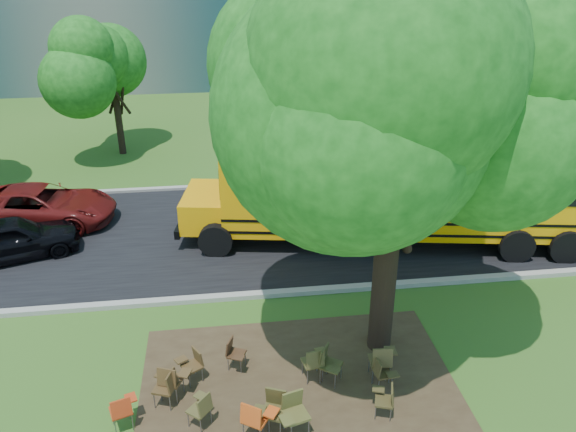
{
  "coord_description": "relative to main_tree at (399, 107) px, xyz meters",
  "views": [
    {
      "loc": [
        -0.5,
        -10.21,
        8.85
      ],
      "look_at": [
        1.41,
        4.37,
        1.81
      ],
      "focal_mm": 35.0,
      "sensor_mm": 36.0,
      "label": 1
    }
  ],
  "objects": [
    {
      "name": "chair_7",
      "position": [
        -0.37,
        -1.44,
        -5.49
      ],
      "size": [
        0.52,
        0.53,
        0.79
      ],
      "rotation": [
        0.0,
        0.0,
        -1.44
      ],
      "color": "#453A1D",
      "rests_on": "ground"
    },
    {
      "name": "bg_tree_3",
      "position": [
        4.85,
        13.54,
        -0.94
      ],
      "size": [
        5.6,
        5.6,
        7.84
      ],
      "color": "black",
      "rests_on": "ground"
    },
    {
      "name": "chair_6",
      "position": [
        -0.49,
        -2.23,
        -5.49
      ],
      "size": [
        0.48,
        0.62,
        0.79
      ],
      "rotation": [
        0.0,
        0.0,
        1.26
      ],
      "color": "#41381C",
      "rests_on": "ground"
    },
    {
      "name": "chair_4",
      "position": [
        -3.21,
        -2.51,
        -5.38
      ],
      "size": [
        0.81,
        0.64,
        0.96
      ],
      "rotation": [
        0.0,
        0.0,
        -0.57
      ],
      "color": "#C84915",
      "rests_on": "ground"
    },
    {
      "name": "chair_10",
      "position": [
        -3.54,
        -0.36,
        -5.48
      ],
      "size": [
        0.51,
        0.64,
        0.79
      ],
      "rotation": [
        0.0,
        0.0,
        -1.97
      ],
      "color": "#402817",
      "rests_on": "ground"
    },
    {
      "name": "asphalt_road",
      "position": [
        -3.15,
        6.54,
        -5.95
      ],
      "size": [
        80.0,
        8.0,
        0.04
      ],
      "primitive_type": "cube",
      "color": "black",
      "rests_on": "ground"
    },
    {
      "name": "dirt_patch",
      "position": [
        -2.15,
        -0.96,
        -5.96
      ],
      "size": [
        7.0,
        4.5,
        0.03
      ],
      "primitive_type": "cube",
      "color": "#382819",
      "rests_on": "ground"
    },
    {
      "name": "chair_11",
      "position": [
        -1.78,
        -0.98,
        -5.41
      ],
      "size": [
        0.61,
        0.62,
        0.91
      ],
      "rotation": [
        0.0,
        0.0,
        0.17
      ],
      "color": "brown",
      "rests_on": "ground"
    },
    {
      "name": "chair_8",
      "position": [
        -4.99,
        -1.31,
        -5.42
      ],
      "size": [
        0.56,
        0.71,
        0.9
      ],
      "rotation": [
        0.0,
        0.0,
        1.23
      ],
      "color": "#463219",
      "rests_on": "ground"
    },
    {
      "name": "black_car",
      "position": [
        -10.2,
        5.74,
        -5.29
      ],
      "size": [
        4.31,
        2.8,
        1.36
      ],
      "primitive_type": "imported",
      "rotation": [
        0.0,
        0.0,
        1.89
      ],
      "color": "black",
      "rests_on": "ground"
    },
    {
      "name": "chair_9",
      "position": [
        -4.47,
        -0.62,
        -5.46
      ],
      "size": [
        0.68,
        0.55,
        0.82
      ],
      "rotation": [
        0.0,
        0.0,
        2.11
      ],
      "color": "#4A351A",
      "rests_on": "ground"
    },
    {
      "name": "school_bus",
      "position": [
        2.32,
        5.37,
        -4.09
      ],
      "size": [
        13.59,
        4.98,
        3.26
      ],
      "rotation": [
        0.0,
        0.0,
        -0.17
      ],
      "color": "#F09D07",
      "rests_on": "ground"
    },
    {
      "name": "kerb_far",
      "position": [
        -3.15,
        10.64,
        -5.9
      ],
      "size": [
        80.0,
        0.25,
        0.14
      ],
      "primitive_type": "cube",
      "color": "gray",
      "rests_on": "ground"
    },
    {
      "name": "ground",
      "position": [
        -3.15,
        -0.46,
        -5.97
      ],
      "size": [
        160.0,
        160.0,
        0.0
      ],
      "primitive_type": "plane",
      "color": "#2C551A",
      "rests_on": "ground"
    },
    {
      "name": "chair_13",
      "position": [
        -0.29,
        -1.17,
        -5.37
      ],
      "size": [
        0.66,
        0.57,
        0.97
      ],
      "rotation": [
        0.0,
        0.0,
        -0.07
      ],
      "color": "#4D4121",
      "rests_on": "ground"
    },
    {
      "name": "chair_0",
      "position": [
        -5.84,
        -1.88,
        -5.44
      ],
      "size": [
        0.59,
        0.66,
        0.87
      ],
      "rotation": [
        0.0,
        0.0,
        0.33
      ],
      "color": "#B33413",
      "rests_on": "ground"
    },
    {
      "name": "chair_1",
      "position": [
        -4.91,
        -1.17,
        -5.4
      ],
      "size": [
        0.74,
        0.58,
        0.92
      ],
      "rotation": [
        0.0,
        0.0,
        -0.38
      ],
      "color": "#4F371C",
      "rests_on": "ground"
    },
    {
      "name": "chair_2",
      "position": [
        -4.27,
        -2.02,
        -5.46
      ],
      "size": [
        0.57,
        0.72,
        0.83
      ],
      "rotation": [
        0.0,
        0.0,
        0.88
      ],
      "color": "#4C4521",
      "rests_on": "ground"
    },
    {
      "name": "bg_tree_2",
      "position": [
        -8.15,
        15.54,
        -1.76
      ],
      "size": [
        4.8,
        4.8,
        6.62
      ],
      "color": "black",
      "rests_on": "ground"
    },
    {
      "name": "kerb_near",
      "position": [
        -3.15,
        2.54,
        -5.9
      ],
      "size": [
        80.0,
        0.25,
        0.14
      ],
      "primitive_type": "cube",
      "color": "gray",
      "rests_on": "ground"
    },
    {
      "name": "chair_5",
      "position": [
        -2.45,
        -2.42,
        -5.38
      ],
      "size": [
        0.66,
        0.71,
        0.96
      ],
      "rotation": [
        0.0,
        0.0,
        3.42
      ],
      "color": "brown",
      "rests_on": "ground"
    },
    {
      "name": "main_tree",
      "position": [
        0.0,
        0.0,
        0.0
      ],
      "size": [
        7.2,
        7.2,
        9.59
      ],
      "color": "black",
      "rests_on": "ground"
    },
    {
      "name": "bg_car_red",
      "position": [
        -9.9,
        8.12,
        -5.27
      ],
      "size": [
        5.32,
        2.97,
        1.41
      ],
      "primitive_type": "imported",
      "rotation": [
        0.0,
        0.0,
        1.44
      ],
      "color": "#59100F",
      "rests_on": "ground"
    },
    {
      "name": "chair_12",
      "position": [
        -1.48,
        -1.08,
        -5.41
      ],
      "size": [
        0.61,
        0.78,
        0.91
      ],
      "rotation": [
        0.0,
        0.0,
        4.12
      ],
      "color": "#413E1C",
      "rests_on": "ground"
    },
    {
      "name": "chair_3",
      "position": [
        -2.84,
        -2.26,
        -5.39
      ],
      "size": [
        0.75,
        0.59,
        0.94
      ],
      "rotation": [
        0.0,
        0.0,
        2.76
      ],
      "color": "#443F1D",
      "rests_on": "ground"
    }
  ]
}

